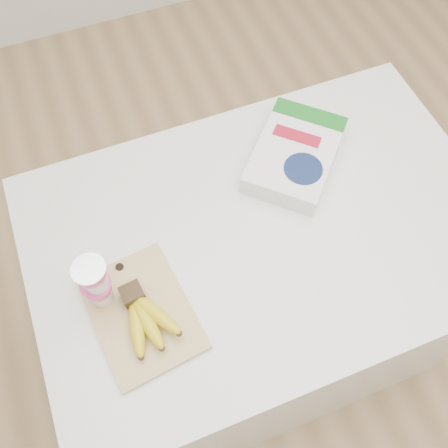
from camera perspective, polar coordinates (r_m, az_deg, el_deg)
name	(u,v)px	position (r m, az deg, el deg)	size (l,w,h in m)	color
room	(288,89)	(0.84, 7.32, 15.07)	(4.00, 4.00, 4.00)	tan
table	(256,293)	(1.63, 3.69, -7.92)	(1.16, 0.77, 0.87)	silver
cutting_board	(142,313)	(1.15, -9.40, -10.05)	(0.21, 0.28, 0.01)	tan
bananas	(145,317)	(1.11, -9.04, -10.47)	(0.12, 0.17, 0.06)	#382816
yogurt_stack	(96,283)	(1.09, -14.47, -6.55)	(0.07, 0.07, 0.17)	white
cereal_box	(295,155)	(1.32, 8.12, 7.85)	(0.34, 0.34, 0.06)	white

